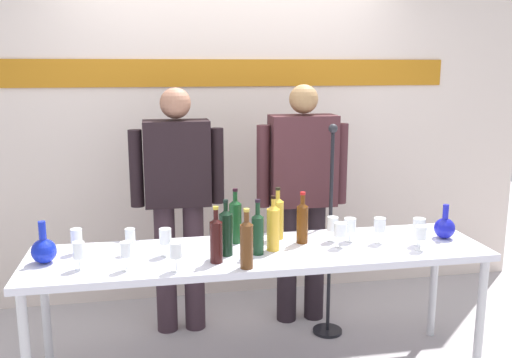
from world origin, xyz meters
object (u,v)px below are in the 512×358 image
at_px(wine_bottle_2, 302,221).
at_px(wine_glass_right_0, 333,224).
at_px(wine_glass_right_2, 420,233).
at_px(display_table, 261,260).
at_px(wine_glass_left_5, 176,251).
at_px(wine_glass_left_0, 165,237).
at_px(wine_glass_left_3, 79,251).
at_px(wine_glass_left_4, 76,236).
at_px(presenter_left, 178,195).
at_px(wine_bottle_6, 258,232).
at_px(wine_bottle_3, 235,220).
at_px(wine_bottle_4, 226,231).
at_px(decanter_blue_right, 445,227).
at_px(wine_bottle_5, 278,217).
at_px(wine_bottle_1, 273,226).
at_px(presenter_right, 302,188).
at_px(decanter_blue_left, 44,250).
at_px(wine_bottle_0, 247,242).
at_px(wine_glass_right_1, 380,225).
at_px(wine_glass_left_2, 126,250).
at_px(wine_glass_left_1, 130,237).
at_px(microphone_stand, 329,267).
at_px(wine_glass_right_5, 350,225).
at_px(wine_glass_right_4, 340,230).
at_px(wine_bottle_7, 216,238).

relative_size(wine_bottle_2, wine_glass_right_0, 2.05).
relative_size(wine_glass_right_0, wine_glass_right_2, 1.06).
bearing_deg(display_table, wine_glass_left_5, -153.84).
relative_size(wine_glass_left_0, wine_glass_left_3, 1.05).
distance_m(wine_bottle_2, wine_glass_left_0, 0.80).
xyz_separation_m(wine_glass_left_3, wine_glass_left_4, (-0.04, 0.26, -0.00)).
height_order(wine_glass_left_0, wine_glass_right_0, wine_glass_left_0).
distance_m(presenter_left, wine_glass_right_2, 1.57).
bearing_deg(wine_bottle_6, wine_bottle_3, 111.98).
bearing_deg(wine_bottle_4, decanter_blue_right, 2.25).
bearing_deg(wine_glass_right_2, wine_glass_right_0, 150.28).
xyz_separation_m(wine_bottle_5, wine_glass_right_0, (0.31, -0.12, -0.03)).
distance_m(wine_bottle_3, wine_glass_left_4, 0.90).
xyz_separation_m(wine_bottle_3, wine_glass_left_3, (-0.85, -0.29, -0.04)).
relative_size(wine_bottle_5, wine_glass_left_3, 2.15).
bearing_deg(wine_bottle_5, wine_bottle_1, -109.68).
xyz_separation_m(display_table, wine_glass_left_5, (-0.49, -0.24, 0.17)).
bearing_deg(wine_glass_left_5, wine_bottle_4, 34.96).
distance_m(display_table, decanter_blue_right, 1.14).
bearing_deg(wine_glass_right_2, presenter_right, 118.27).
bearing_deg(presenter_right, wine_bottle_6, -121.59).
bearing_deg(wine_glass_left_4, decanter_blue_left, -140.06).
bearing_deg(wine_bottle_0, wine_glass_right_1, 17.15).
distance_m(wine_glass_left_2, wine_glass_right_1, 1.46).
relative_size(display_table, wine_glass_left_1, 17.97).
xyz_separation_m(wine_glass_left_0, wine_glass_right_0, (0.98, 0.08, -0.01)).
bearing_deg(microphone_stand, wine_glass_left_1, -164.38).
xyz_separation_m(display_table, presenter_left, (-0.43, 0.69, 0.24)).
bearing_deg(wine_glass_right_1, microphone_stand, 109.38).
relative_size(presenter_left, wine_glass_right_0, 11.12).
relative_size(wine_bottle_3, wine_glass_right_1, 2.14).
distance_m(wine_glass_left_1, wine_glass_right_0, 1.18).
relative_size(presenter_left, wine_glass_left_0, 10.72).
relative_size(wine_glass_left_2, wine_glass_right_2, 1.06).
bearing_deg(wine_glass_right_0, wine_glass_right_1, -17.79).
xyz_separation_m(wine_bottle_0, wine_bottle_1, (0.20, 0.25, 0.00)).
relative_size(wine_glass_right_5, microphone_stand, 0.10).
bearing_deg(wine_glass_right_4, wine_bottle_7, -170.91).
bearing_deg(wine_glass_left_4, wine_bottle_5, 2.90).
distance_m(wine_bottle_1, wine_bottle_2, 0.22).
bearing_deg(decanter_blue_right, wine_glass_right_1, -178.25).
distance_m(decanter_blue_left, wine_glass_right_1, 1.88).
bearing_deg(wine_glass_left_4, wine_glass_left_1, -11.33).
height_order(presenter_left, presenter_right, presenter_right).
bearing_deg(wine_glass_left_3, wine_bottle_1, 6.15).
xyz_separation_m(wine_glass_left_2, wine_glass_left_5, (0.25, -0.06, 0.00)).
bearing_deg(decanter_blue_left, wine_glass_right_5, 1.69).
relative_size(presenter_right, wine_glass_left_4, 11.85).
distance_m(wine_glass_left_1, wine_glass_left_2, 0.26).
xyz_separation_m(wine_bottle_1, wine_glass_right_4, (0.39, -0.02, -0.04)).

